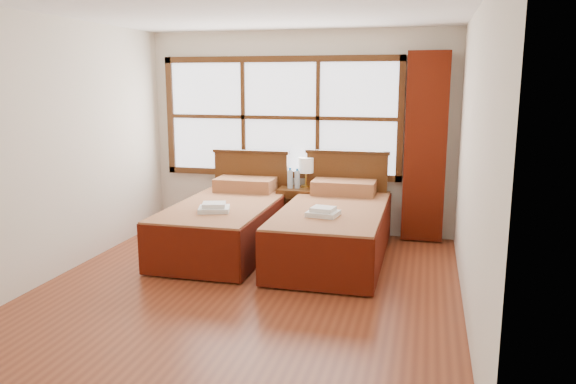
# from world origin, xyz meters

# --- Properties ---
(floor) EXTENTS (4.50, 4.50, 0.00)m
(floor) POSITION_xyz_m (0.00, 0.00, 0.00)
(floor) COLOR brown
(floor) RESTS_ON ground
(ceiling) EXTENTS (4.50, 4.50, 0.00)m
(ceiling) POSITION_xyz_m (0.00, 0.00, 2.60)
(ceiling) COLOR white
(ceiling) RESTS_ON wall_back
(wall_back) EXTENTS (4.00, 0.00, 4.00)m
(wall_back) POSITION_xyz_m (0.00, 2.25, 1.30)
(wall_back) COLOR silver
(wall_back) RESTS_ON floor
(wall_left) EXTENTS (0.00, 4.50, 4.50)m
(wall_left) POSITION_xyz_m (-2.00, 0.00, 1.30)
(wall_left) COLOR silver
(wall_left) RESTS_ON floor
(wall_right) EXTENTS (0.00, 4.50, 4.50)m
(wall_right) POSITION_xyz_m (2.00, 0.00, 1.30)
(wall_right) COLOR silver
(wall_right) RESTS_ON floor
(window) EXTENTS (3.16, 0.06, 1.56)m
(window) POSITION_xyz_m (-0.25, 2.21, 1.50)
(window) COLOR white
(window) RESTS_ON wall_back
(curtain) EXTENTS (0.50, 0.16, 2.30)m
(curtain) POSITION_xyz_m (1.60, 2.11, 1.17)
(curtain) COLOR #5E1809
(curtain) RESTS_ON wall_back
(bed_left) EXTENTS (1.10, 2.13, 1.07)m
(bed_left) POSITION_xyz_m (-0.63, 1.20, 0.33)
(bed_left) COLOR #371D0B
(bed_left) RESTS_ON floor
(bed_right) EXTENTS (1.13, 2.19, 1.10)m
(bed_right) POSITION_xyz_m (0.64, 1.20, 0.34)
(bed_right) COLOR #371D0B
(bed_right) RESTS_ON floor
(nightstand) EXTENTS (0.47, 0.46, 0.62)m
(nightstand) POSITION_xyz_m (0.03, 1.99, 0.31)
(nightstand) COLOR #4A2810
(nightstand) RESTS_ON floor
(towels_left) EXTENTS (0.40, 0.37, 0.10)m
(towels_left) POSITION_xyz_m (-0.60, 0.70, 0.61)
(towels_left) COLOR white
(towels_left) RESTS_ON bed_left
(towels_right) EXTENTS (0.35, 0.32, 0.09)m
(towels_right) POSITION_xyz_m (0.60, 0.73, 0.63)
(towels_right) COLOR white
(towels_right) RESTS_ON bed_right
(lamp) EXTENTS (0.20, 0.20, 0.38)m
(lamp) POSITION_xyz_m (0.12, 2.11, 0.89)
(lamp) COLOR gold
(lamp) RESTS_ON nightstand
(bottle_near) EXTENTS (0.07, 0.07, 0.27)m
(bottle_near) POSITION_xyz_m (-0.06, 1.96, 0.74)
(bottle_near) COLOR #A8C1D8
(bottle_near) RESTS_ON nightstand
(bottle_far) EXTENTS (0.07, 0.07, 0.25)m
(bottle_far) POSITION_xyz_m (0.03, 1.99, 0.74)
(bottle_far) COLOR #A8C1D8
(bottle_far) RESTS_ON nightstand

